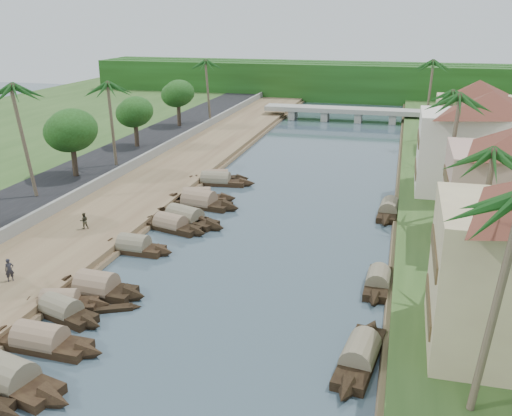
# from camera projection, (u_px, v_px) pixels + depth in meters

# --- Properties ---
(ground) EXTENTS (220.00, 220.00, 0.00)m
(ground) POSITION_uv_depth(u_px,v_px,m) (219.00, 310.00, 37.56)
(ground) COLOR #384954
(ground) RESTS_ON ground
(left_bank) EXTENTS (10.00, 180.00, 0.80)m
(left_bank) POSITION_uv_depth(u_px,v_px,m) (132.00, 196.00, 59.54)
(left_bank) COLOR brown
(left_bank) RESTS_ON ground
(right_bank) EXTENTS (16.00, 180.00, 1.20)m
(right_bank) POSITION_uv_depth(u_px,v_px,m) (489.00, 224.00, 51.19)
(right_bank) COLOR #2C491D
(right_bank) RESTS_ON ground
(road) EXTENTS (8.00, 180.00, 1.40)m
(road) POSITION_uv_depth(u_px,v_px,m) (60.00, 188.00, 61.46)
(road) COLOR black
(road) RESTS_ON ground
(retaining_wall) EXTENTS (0.40, 180.00, 1.10)m
(retaining_wall) POSITION_uv_depth(u_px,v_px,m) (95.00, 185.00, 60.23)
(retaining_wall) COLOR slate
(retaining_wall) RESTS_ON left_bank
(treeline) EXTENTS (120.00, 14.00, 8.00)m
(treeline) POSITION_uv_depth(u_px,v_px,m) (356.00, 82.00, 127.87)
(treeline) COLOR #193A0F
(treeline) RESTS_ON ground
(bridge) EXTENTS (28.00, 4.00, 2.40)m
(bridge) POSITION_uv_depth(u_px,v_px,m) (342.00, 111.00, 102.96)
(bridge) COLOR gray
(bridge) RESTS_ON ground
(building_far) EXTENTS (15.59, 15.59, 10.20)m
(building_far) POSITION_uv_depth(u_px,v_px,m) (486.00, 142.00, 56.65)
(building_far) COLOR silver
(building_far) RESTS_ON right_bank
(building_distant) EXTENTS (12.62, 12.62, 9.20)m
(building_distant) POSITION_uv_depth(u_px,v_px,m) (476.00, 115.00, 74.89)
(building_distant) COLOR #CEBF8A
(building_distant) RESTS_ON right_bank
(sampan_0) EXTENTS (9.65, 4.03, 2.45)m
(sampan_0) POSITION_uv_depth(u_px,v_px,m) (5.00, 377.00, 29.89)
(sampan_0) COLOR black
(sampan_0) RESTS_ON ground
(sampan_2) EXTENTS (8.55, 2.15, 2.24)m
(sampan_2) POSITION_uv_depth(u_px,v_px,m) (40.00, 341.00, 33.20)
(sampan_2) COLOR black
(sampan_2) RESTS_ON ground
(sampan_3) EXTENTS (7.35, 3.62, 1.99)m
(sampan_3) POSITION_uv_depth(u_px,v_px,m) (62.00, 311.00, 36.63)
(sampan_3) COLOR black
(sampan_3) RESTS_ON ground
(sampan_4) EXTENTS (6.92, 3.17, 1.97)m
(sampan_4) POSITION_uv_depth(u_px,v_px,m) (60.00, 303.00, 37.55)
(sampan_4) COLOR black
(sampan_4) RESTS_ON ground
(sampan_5) EXTENTS (7.80, 2.42, 2.44)m
(sampan_5) POSITION_uv_depth(u_px,v_px,m) (97.00, 288.00, 39.60)
(sampan_5) COLOR black
(sampan_5) RESTS_ON ground
(sampan_6) EXTENTS (7.16, 2.04, 2.14)m
(sampan_6) POSITION_uv_depth(u_px,v_px,m) (134.00, 247.00, 46.61)
(sampan_6) COLOR black
(sampan_6) RESTS_ON ground
(sampan_7) EXTENTS (8.09, 3.72, 2.13)m
(sampan_7) POSITION_uv_depth(u_px,v_px,m) (171.00, 225.00, 51.39)
(sampan_7) COLOR black
(sampan_7) RESTS_ON ground
(sampan_8) EXTENTS (6.36, 3.66, 1.98)m
(sampan_8) POSITION_uv_depth(u_px,v_px,m) (186.00, 216.00, 53.65)
(sampan_8) COLOR black
(sampan_8) RESTS_ON ground
(sampan_9) EXTENTS (9.52, 4.83, 2.36)m
(sampan_9) POSITION_uv_depth(u_px,v_px,m) (185.00, 218.00, 53.14)
(sampan_9) COLOR black
(sampan_9) RESTS_ON ground
(sampan_10) EXTENTS (8.50, 4.15, 2.29)m
(sampan_10) POSITION_uv_depth(u_px,v_px,m) (197.00, 198.00, 58.94)
(sampan_10) COLOR black
(sampan_10) RESTS_ON ground
(sampan_11) EXTENTS (9.40, 3.40, 2.59)m
(sampan_11) POSITION_uv_depth(u_px,v_px,m) (199.00, 202.00, 57.58)
(sampan_11) COLOR black
(sampan_11) RESTS_ON ground
(sampan_12) EXTENTS (9.50, 2.46, 2.23)m
(sampan_12) POSITION_uv_depth(u_px,v_px,m) (216.00, 181.00, 64.94)
(sampan_12) COLOR black
(sampan_12) RESTS_ON ground
(sampan_13) EXTENTS (7.77, 3.99, 2.11)m
(sampan_13) POSITION_uv_depth(u_px,v_px,m) (217.00, 178.00, 65.94)
(sampan_13) COLOR black
(sampan_13) RESTS_ON ground
(sampan_14) EXTENTS (2.82, 8.91, 2.13)m
(sampan_14) POSITION_uv_depth(u_px,v_px,m) (360.00, 356.00, 31.81)
(sampan_14) COLOR black
(sampan_14) RESTS_ON ground
(sampan_15) EXTENTS (1.85, 7.25, 1.97)m
(sampan_15) POSITION_uv_depth(u_px,v_px,m) (378.00, 282.00, 40.59)
(sampan_15) COLOR black
(sampan_15) RESTS_ON ground
(sampan_16) EXTENTS (2.20, 8.76, 2.13)m
(sampan_16) POSITION_uv_depth(u_px,v_px,m) (389.00, 210.00, 55.40)
(sampan_16) COLOR black
(sampan_16) RESTS_ON ground
(canoe_1) EXTENTS (4.18, 2.48, 0.70)m
(canoe_1) POSITION_uv_depth(u_px,v_px,m) (109.00, 309.00, 37.41)
(canoe_1) COLOR black
(canoe_1) RESTS_ON ground
(canoe_2) EXTENTS (5.26, 1.00, 0.76)m
(canoe_2) POSITION_uv_depth(u_px,v_px,m) (186.00, 202.00, 58.71)
(canoe_2) COLOR black
(canoe_2) RESTS_ON ground
(palm_0) EXTENTS (3.20, 3.20, 11.88)m
(palm_0) POSITION_uv_depth(u_px,v_px,m) (505.00, 202.00, 23.03)
(palm_0) COLOR #6D6048
(palm_0) RESTS_ON ground
(palm_1) EXTENTS (3.20, 3.20, 11.03)m
(palm_1) POSITION_uv_depth(u_px,v_px,m) (490.00, 155.00, 34.29)
(palm_1) COLOR #6D6048
(palm_1) RESTS_ON ground
(palm_2) EXTENTS (3.20, 3.20, 12.26)m
(palm_2) POSITION_uv_depth(u_px,v_px,m) (456.00, 99.00, 48.34)
(palm_2) COLOR #6D6048
(palm_2) RESTS_ON ground
(palm_3) EXTENTS (3.20, 3.20, 10.28)m
(palm_3) POSITION_uv_depth(u_px,v_px,m) (452.00, 93.00, 66.11)
(palm_3) COLOR #6D6048
(palm_3) RESTS_ON ground
(palm_5) EXTENTS (3.20, 3.20, 12.27)m
(palm_5) POSITION_uv_depth(u_px,v_px,m) (20.00, 89.00, 53.02)
(palm_5) COLOR #6D6048
(palm_5) RESTS_ON ground
(palm_6) EXTENTS (3.20, 3.20, 11.12)m
(palm_6) POSITION_uv_depth(u_px,v_px,m) (109.00, 85.00, 64.96)
(palm_6) COLOR #6D6048
(palm_6) RESTS_ON ground
(palm_7) EXTENTS (3.20, 3.20, 12.55)m
(palm_7) POSITION_uv_depth(u_px,v_px,m) (432.00, 63.00, 79.20)
(palm_7) COLOR #6D6048
(palm_7) RESTS_ON ground
(palm_8) EXTENTS (3.20, 3.20, 11.38)m
(palm_8) POSITION_uv_depth(u_px,v_px,m) (208.00, 62.00, 92.10)
(palm_8) COLOR #6D6048
(palm_8) RESTS_ON ground
(tree_3) EXTENTS (5.40, 5.40, 7.30)m
(tree_3) POSITION_uv_depth(u_px,v_px,m) (71.00, 131.00, 61.79)
(tree_3) COLOR #453427
(tree_3) RESTS_ON ground
(tree_4) EXTENTS (4.58, 4.58, 6.51)m
(tree_4) POSITION_uv_depth(u_px,v_px,m) (135.00, 113.00, 76.08)
(tree_4) COLOR #453427
(tree_4) RESTS_ON ground
(tree_5) EXTENTS (4.77, 4.77, 7.07)m
(tree_5) POSITION_uv_depth(u_px,v_px,m) (178.00, 94.00, 90.04)
(tree_5) COLOR #453427
(tree_5) RESTS_ON ground
(person_near) EXTENTS (0.70, 0.71, 1.65)m
(person_near) POSITION_uv_depth(u_px,v_px,m) (9.00, 270.00, 39.59)
(person_near) COLOR #25242B
(person_near) RESTS_ON left_bank
(person_far) EXTENTS (0.89, 0.86, 1.44)m
(person_far) POSITION_uv_depth(u_px,v_px,m) (84.00, 221.00, 49.29)
(person_far) COLOR #363526
(person_far) RESTS_ON left_bank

